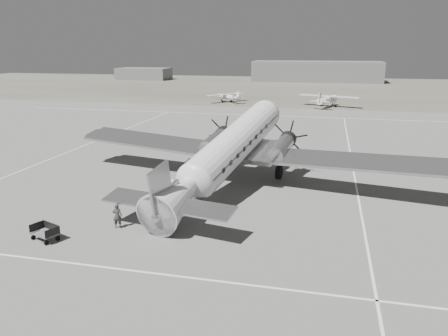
% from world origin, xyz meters
% --- Properties ---
extents(ground, '(260.00, 260.00, 0.00)m').
position_xyz_m(ground, '(0.00, 0.00, 0.00)').
color(ground, slate).
rests_on(ground, ground).
extents(taxi_line_near, '(60.00, 0.15, 0.01)m').
position_xyz_m(taxi_line_near, '(0.00, -14.00, 0.01)').
color(taxi_line_near, white).
rests_on(taxi_line_near, ground).
extents(taxi_line_right, '(0.15, 80.00, 0.01)m').
position_xyz_m(taxi_line_right, '(12.00, 0.00, 0.01)').
color(taxi_line_right, white).
rests_on(taxi_line_right, ground).
extents(taxi_line_left, '(0.15, 60.00, 0.01)m').
position_xyz_m(taxi_line_left, '(-18.00, 10.00, 0.01)').
color(taxi_line_left, white).
rests_on(taxi_line_left, ground).
extents(taxi_line_horizon, '(90.00, 0.15, 0.01)m').
position_xyz_m(taxi_line_horizon, '(0.00, 40.00, 0.01)').
color(taxi_line_horizon, white).
rests_on(taxi_line_horizon, ground).
extents(grass_infield, '(260.00, 90.00, 0.01)m').
position_xyz_m(grass_infield, '(0.00, 95.00, 0.00)').
color(grass_infield, '#666356').
rests_on(grass_infield, ground).
extents(hangar_main, '(42.00, 14.00, 6.60)m').
position_xyz_m(hangar_main, '(5.00, 120.00, 3.30)').
color(hangar_main, '#606060').
rests_on(hangar_main, ground).
extents(shed_secondary, '(18.00, 10.00, 4.00)m').
position_xyz_m(shed_secondary, '(-55.00, 115.00, 2.00)').
color(shed_secondary, '#616161').
rests_on(shed_secondary, ground).
extents(dc3_airliner, '(35.80, 28.05, 6.12)m').
position_xyz_m(dc3_airliner, '(1.93, 0.53, 3.06)').
color(dc3_airliner, '#A5A5A7').
rests_on(dc3_airliner, ground).
extents(light_plane_left, '(11.79, 11.98, 1.93)m').
position_xyz_m(light_plane_left, '(-11.04, 56.37, 0.97)').
color(light_plane_left, silver).
rests_on(light_plane_left, ground).
extents(light_plane_right, '(14.19, 12.79, 2.44)m').
position_xyz_m(light_plane_right, '(9.29, 53.49, 1.22)').
color(light_plane_right, silver).
rests_on(light_plane_right, ground).
extents(baggage_cart_near, '(2.14, 2.00, 0.99)m').
position_xyz_m(baggage_cart_near, '(-2.28, -6.05, 0.49)').
color(baggage_cart_near, '#616161').
rests_on(baggage_cart_near, ground).
extents(baggage_cart_far, '(1.99, 1.71, 0.95)m').
position_xyz_m(baggage_cart_far, '(-6.49, -11.78, 0.47)').
color(baggage_cart_far, '#616161').
rests_on(baggage_cart_far, ground).
extents(ground_crew, '(0.66, 0.51, 1.62)m').
position_xyz_m(ground_crew, '(-3.16, -9.10, 0.81)').
color(ground_crew, '#303030').
rests_on(ground_crew, ground).
extents(ramp_agent, '(1.07, 1.16, 1.92)m').
position_xyz_m(ramp_agent, '(-2.18, -5.55, 0.96)').
color(ramp_agent, '#ADACAA').
rests_on(ramp_agent, ground).
extents(passenger, '(0.59, 0.80, 1.50)m').
position_xyz_m(passenger, '(-1.68, -3.01, 0.75)').
color(passenger, silver).
rests_on(passenger, ground).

